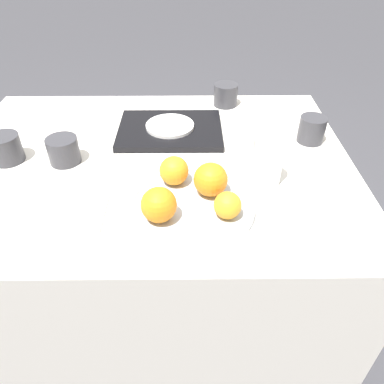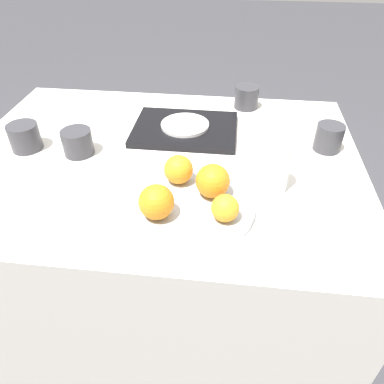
{
  "view_description": "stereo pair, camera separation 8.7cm",
  "coord_description": "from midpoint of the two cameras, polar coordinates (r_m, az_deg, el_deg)",
  "views": [
    {
      "loc": [
        0.12,
        -0.91,
        1.31
      ],
      "look_at": [
        0.12,
        -0.22,
        0.77
      ],
      "focal_mm": 35.0,
      "sensor_mm": 36.0,
      "label": 1
    },
    {
      "loc": [
        0.2,
        -0.91,
        1.31
      ],
      "look_at": [
        0.12,
        -0.22,
        0.77
      ],
      "focal_mm": 35.0,
      "sensor_mm": 36.0,
      "label": 2
    }
  ],
  "objects": [
    {
      "name": "orange_3",
      "position": [
        0.84,
        2.5,
        -2.16
      ],
      "size": [
        0.06,
        0.06,
        0.06
      ],
      "color": "orange",
      "rests_on": "fruit_platter"
    },
    {
      "name": "fruit_platter",
      "position": [
        0.9,
        -2.78,
        -2.08
      ],
      "size": [
        0.3,
        0.3,
        0.02
      ],
      "color": "#B2BCC6",
      "rests_on": "table"
    },
    {
      "name": "cup_0",
      "position": [
        1.2,
        -28.47,
        5.79
      ],
      "size": [
        0.09,
        0.09,
        0.08
      ],
      "color": "#333338",
      "rests_on": "table"
    },
    {
      "name": "cup_3",
      "position": [
        1.19,
        15.79,
        9.09
      ],
      "size": [
        0.08,
        0.08,
        0.08
      ],
      "color": "#333338",
      "rests_on": "table"
    },
    {
      "name": "table",
      "position": [
        1.32,
        -7.31,
        -8.18
      ],
      "size": [
        1.16,
        0.87,
        0.72
      ],
      "color": "silver",
      "rests_on": "ground_plane"
    },
    {
      "name": "orange_0",
      "position": [
        0.84,
        -8.08,
        -2.07
      ],
      "size": [
        0.08,
        0.08,
        0.08
      ],
      "color": "orange",
      "rests_on": "fruit_platter"
    },
    {
      "name": "cup_1",
      "position": [
        1.12,
        -21.15,
        5.87
      ],
      "size": [
        0.09,
        0.09,
        0.07
      ],
      "color": "#333338",
      "rests_on": "table"
    },
    {
      "name": "ground_plane",
      "position": [
        1.6,
        -6.25,
        -17.14
      ],
      "size": [
        12.0,
        12.0,
        0.0
      ],
      "primitive_type": "plane",
      "color": "#38383D"
    },
    {
      "name": "water_glass",
      "position": [
        0.96,
        8.88,
        4.56
      ],
      "size": [
        0.08,
        0.08,
        0.13
      ],
      "color": "silver",
      "rests_on": "table"
    },
    {
      "name": "side_plate",
      "position": [
        1.21,
        -5.49,
        9.95
      ],
      "size": [
        0.15,
        0.15,
        0.01
      ],
      "color": "white",
      "rests_on": "serving_tray"
    },
    {
      "name": "cup_2",
      "position": [
        1.38,
        3.3,
        14.52
      ],
      "size": [
        0.08,
        0.08,
        0.08
      ],
      "color": "#333338",
      "rests_on": "table"
    },
    {
      "name": "napkin",
      "position": [
        0.94,
        -19.06,
        -3.18
      ],
      "size": [
        0.11,
        0.14,
        0.01
      ],
      "color": "white",
      "rests_on": "table"
    },
    {
      "name": "orange_2",
      "position": [
        0.94,
        -5.41,
        3.17
      ],
      "size": [
        0.07,
        0.07,
        0.07
      ],
      "color": "orange",
      "rests_on": "fruit_platter"
    },
    {
      "name": "orange_1",
      "position": [
        0.9,
        0.09,
        1.81
      ],
      "size": [
        0.08,
        0.08,
        0.08
      ],
      "color": "orange",
      "rests_on": "fruit_platter"
    },
    {
      "name": "serving_tray",
      "position": [
        1.21,
        -5.45,
        9.33
      ],
      "size": [
        0.33,
        0.25,
        0.02
      ],
      "color": "black",
      "rests_on": "table"
    }
  ]
}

